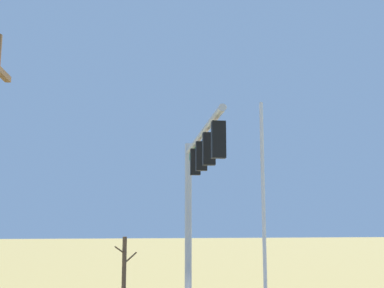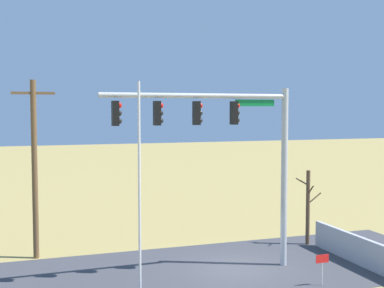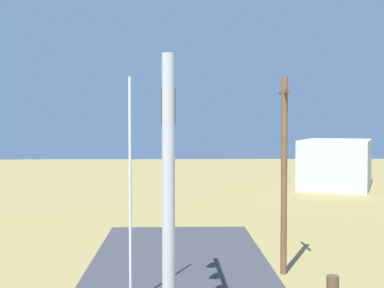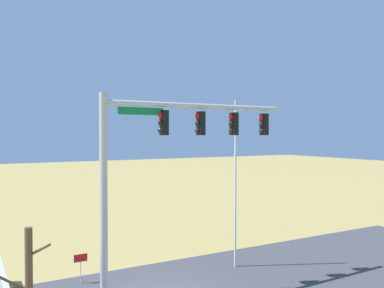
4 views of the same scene
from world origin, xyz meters
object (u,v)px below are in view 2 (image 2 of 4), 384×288
Objects in this scene: flagpole at (139,189)px; bare_tree at (308,206)px; utility_pole at (35,166)px; signal_mast at (231,138)px; open_sign at (322,263)px.

flagpole reaches higher than bare_tree.
flagpole is 0.96× the size of utility_pole.
flagpole reaches higher than signal_mast.
flagpole is 10.62m from bare_tree.
flagpole is (-4.22, -1.37, -1.70)m from signal_mast.
signal_mast is 7.06m from bare_tree.
signal_mast is 4.75m from flagpole.
signal_mast reaches higher than open_sign.
bare_tree is at bearing -8.42° from utility_pole.
open_sign is (-2.73, -5.53, -1.04)m from bare_tree.
flagpole is 7.63m from open_sign.
signal_mast is at bearing 133.35° from open_sign.
signal_mast is 6.08m from open_sign.
utility_pole is 13.40m from bare_tree.
flagpole reaches higher than open_sign.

